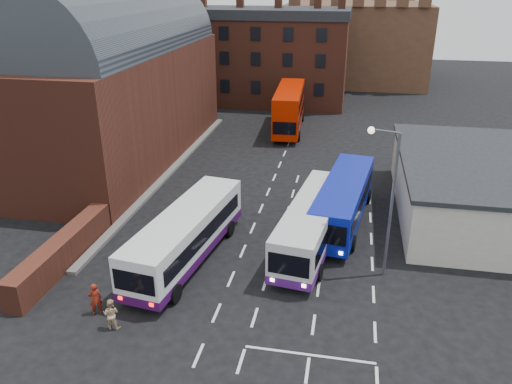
% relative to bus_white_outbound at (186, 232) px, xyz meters
% --- Properties ---
extents(ground, '(180.00, 180.00, 0.00)m').
position_rel_bus_white_outbound_xyz_m(ground, '(3.11, -3.98, -1.87)').
color(ground, black).
extents(railway_station, '(12.00, 28.00, 16.00)m').
position_rel_bus_white_outbound_xyz_m(railway_station, '(-12.39, 17.02, 5.76)').
color(railway_station, '#602B1E').
rests_on(railway_station, ground).
extents(forecourt_wall, '(1.20, 10.00, 1.80)m').
position_rel_bus_white_outbound_xyz_m(forecourt_wall, '(-7.09, -1.98, -0.97)').
color(forecourt_wall, '#602B1E').
rests_on(forecourt_wall, ground).
extents(cream_building, '(10.40, 16.40, 4.25)m').
position_rel_bus_white_outbound_xyz_m(cream_building, '(18.11, 10.02, 0.28)').
color(cream_building, beige).
rests_on(cream_building, ground).
extents(brick_terrace, '(22.00, 10.00, 11.00)m').
position_rel_bus_white_outbound_xyz_m(brick_terrace, '(-2.89, 42.02, 3.63)').
color(brick_terrace, brown).
rests_on(brick_terrace, ground).
extents(castle_keep, '(22.00, 22.00, 12.00)m').
position_rel_bus_white_outbound_xyz_m(castle_keep, '(9.11, 62.02, 4.13)').
color(castle_keep, brown).
rests_on(castle_keep, ground).
extents(bus_white_outbound, '(4.23, 11.88, 3.17)m').
position_rel_bus_white_outbound_xyz_m(bus_white_outbound, '(0.00, 0.00, 0.00)').
color(bus_white_outbound, white).
rests_on(bus_white_outbound, ground).
extents(bus_white_inbound, '(4.06, 11.55, 3.08)m').
position_rel_bus_white_outbound_xyz_m(bus_white_inbound, '(7.28, 2.98, -0.05)').
color(bus_white_inbound, silver).
rests_on(bus_white_inbound, ground).
extents(bus_blue, '(4.18, 11.75, 3.14)m').
position_rel_bus_white_outbound_xyz_m(bus_blue, '(9.11, 6.83, -0.02)').
color(bus_blue, '#09189F').
rests_on(bus_blue, ground).
extents(bus_red_double, '(3.46, 11.94, 4.73)m').
position_rel_bus_white_outbound_xyz_m(bus_red_double, '(2.45, 28.78, 0.64)').
color(bus_red_double, red).
rests_on(bus_red_double, ground).
extents(street_lamp, '(1.71, 0.70, 8.69)m').
position_rel_bus_white_outbound_xyz_m(street_lamp, '(11.42, 0.62, 3.37)').
color(street_lamp, slate).
rests_on(street_lamp, ground).
extents(pedestrian_red, '(0.78, 0.73, 1.79)m').
position_rel_bus_white_outbound_xyz_m(pedestrian_red, '(-2.92, -5.97, -0.98)').
color(pedestrian_red, maroon).
rests_on(pedestrian_red, ground).
extents(pedestrian_beige, '(0.83, 0.67, 1.65)m').
position_rel_bus_white_outbound_xyz_m(pedestrian_beige, '(-1.62, -6.88, -1.05)').
color(pedestrian_beige, tan).
rests_on(pedestrian_beige, ground).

